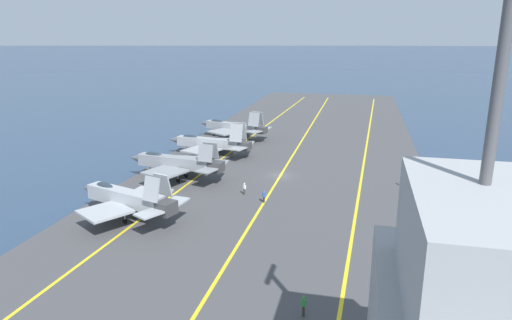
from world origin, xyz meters
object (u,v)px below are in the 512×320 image
(parked_jet_second, at_px, (176,162))
(parked_jet_fourth, at_px, (233,127))
(crew_blue_vest, at_px, (264,196))
(crew_white_vest, at_px, (244,188))
(parked_jet_third, at_px, (210,143))
(crew_brown_vest, at_px, (402,180))
(crew_green_vest, at_px, (304,305))
(parked_jet_nearest, at_px, (126,198))

(parked_jet_second, bearing_deg, parked_jet_fourth, -1.31)
(parked_jet_fourth, distance_m, crew_blue_vest, 39.89)
(crew_white_vest, bearing_deg, parked_jet_fourth, 18.33)
(parked_jet_third, distance_m, crew_blue_vest, 27.10)
(parked_jet_second, xyz_separation_m, crew_brown_vest, (4.64, -34.25, -1.86))
(crew_green_vest, bearing_deg, parked_jet_nearest, 57.42)
(parked_jet_nearest, xyz_separation_m, crew_white_vest, (11.85, -11.77, -1.77))
(parked_jet_second, relative_size, crew_green_vest, 9.16)
(parked_jet_third, height_order, crew_white_vest, parked_jet_third)
(parked_jet_third, xyz_separation_m, crew_blue_vest, (-22.42, -15.15, -1.43))
(parked_jet_second, bearing_deg, crew_brown_vest, -82.29)
(crew_green_vest, bearing_deg, crew_brown_vest, -15.77)
(parked_jet_nearest, bearing_deg, crew_white_vest, -44.82)
(crew_blue_vest, relative_size, crew_white_vest, 1.00)
(crew_brown_vest, xyz_separation_m, crew_green_vest, (-36.09, 10.19, 0.09))
(parked_jet_third, height_order, crew_green_vest, parked_jet_third)
(crew_brown_vest, xyz_separation_m, crew_blue_vest, (-11.58, 18.75, 0.06))
(parked_jet_third, relative_size, crew_green_vest, 9.39)
(parked_jet_second, height_order, crew_blue_vest, parked_jet_second)
(parked_jet_second, distance_m, crew_brown_vest, 34.61)
(crew_brown_vest, relative_size, crew_blue_vest, 0.94)
(parked_jet_fourth, xyz_separation_m, crew_brown_vest, (-25.41, -33.56, -1.77))
(parked_jet_second, relative_size, parked_jet_fourth, 0.96)
(crew_white_vest, bearing_deg, parked_jet_nearest, 135.18)
(parked_jet_third, xyz_separation_m, crew_brown_vest, (-10.84, -33.90, -1.48))
(parked_jet_third, height_order, parked_jet_fourth, parked_jet_third)
(crew_brown_vest, bearing_deg, crew_green_vest, 164.23)
(parked_jet_second, height_order, crew_brown_vest, parked_jet_second)
(parked_jet_nearest, distance_m, parked_jet_fourth, 46.36)
(parked_jet_nearest, height_order, crew_blue_vest, parked_jet_nearest)
(parked_jet_nearest, height_order, crew_white_vest, parked_jet_nearest)
(parked_jet_nearest, height_order, crew_brown_vest, parked_jet_nearest)
(parked_jet_third, distance_m, crew_brown_vest, 35.63)
(crew_white_vest, relative_size, crew_green_vest, 0.96)
(parked_jet_fourth, height_order, crew_blue_vest, parked_jet_fourth)
(parked_jet_second, xyz_separation_m, crew_white_vest, (-4.45, -12.12, -1.81))
(crew_brown_vest, bearing_deg, parked_jet_fourth, 52.87)
(crew_blue_vest, bearing_deg, parked_jet_second, 65.88)
(parked_jet_nearest, distance_m, crew_green_vest, 28.19)
(parked_jet_third, bearing_deg, crew_white_vest, -149.43)
(parked_jet_nearest, relative_size, crew_white_vest, 8.91)
(parked_jet_third, xyz_separation_m, parked_jet_fourth, (14.57, -0.34, 0.29))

